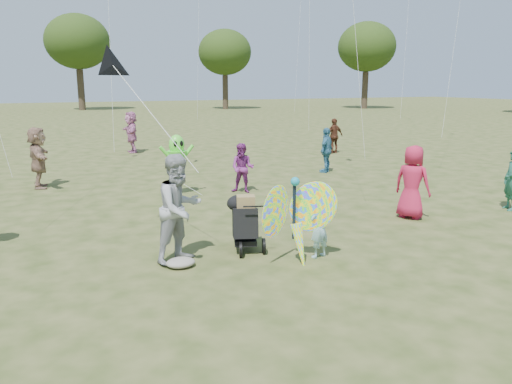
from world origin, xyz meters
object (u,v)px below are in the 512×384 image
at_px(crowd_h, 334,136).
at_px(crowd_j, 131,132).
at_px(child_girl, 319,227).
at_px(alien_kite, 177,161).
at_px(crowd_e, 243,168).
at_px(crowd_a, 412,182).
at_px(adult_man, 180,208).
at_px(crowd_d, 38,158).
at_px(crowd_c, 326,150).
at_px(crowd_f, 512,180).
at_px(butterfly_kite, 296,220).
at_px(jogging_stroller, 244,219).

height_order(crowd_h, crowd_j, crowd_j).
distance_m(child_girl, alien_kite, 6.32).
bearing_deg(crowd_e, crowd_a, -19.88).
bearing_deg(adult_man, crowd_h, 21.02).
bearing_deg(crowd_d, crowd_h, -75.11).
bearing_deg(crowd_e, crowd_j, 136.42).
xyz_separation_m(crowd_a, crowd_c, (1.51, 6.12, -0.07)).
bearing_deg(crowd_f, butterfly_kite, -57.86).
distance_m(crowd_f, crowd_j, 16.18).
height_order(adult_man, butterfly_kite, adult_man).
height_order(crowd_e, crowd_j, crowd_j).
bearing_deg(butterfly_kite, crowd_f, 9.05).
xyz_separation_m(child_girl, butterfly_kite, (-0.53, -0.09, 0.21)).
distance_m(crowd_e, alien_kite, 1.90).
bearing_deg(jogging_stroller, child_girl, -22.68).
bearing_deg(child_girl, crowd_a, -171.73).
height_order(crowd_d, crowd_h, crowd_d).
distance_m(crowd_h, butterfly_kite, 14.51).
relative_size(crowd_a, crowd_e, 1.20).
bearing_deg(crowd_j, butterfly_kite, 1.38).
distance_m(crowd_a, crowd_h, 11.16).
xyz_separation_m(child_girl, crowd_c, (4.97, 7.58, 0.22)).
relative_size(adult_man, crowd_e, 1.35).
bearing_deg(alien_kite, crowd_h, 31.28).
bearing_deg(alien_kite, crowd_a, -47.67).
height_order(crowd_f, jogging_stroller, crowd_f).
bearing_deg(crowd_j, crowd_c, 35.18).
distance_m(adult_man, crowd_a, 5.87).
bearing_deg(crowd_d, crowd_e, -118.21).
bearing_deg(butterfly_kite, crowd_h, 54.00).
bearing_deg(crowd_d, crowd_a, -130.59).
relative_size(crowd_h, alien_kite, 0.91).
distance_m(child_girl, crowd_h, 14.13).
xyz_separation_m(child_girl, alien_kite, (-0.90, 6.24, 0.39)).
bearing_deg(crowd_c, crowd_h, -163.62).
distance_m(crowd_c, crowd_f, 6.71).
relative_size(crowd_e, crowd_f, 0.95).
distance_m(crowd_d, crowd_e, 6.30).
xyz_separation_m(crowd_h, butterfly_kite, (-8.53, -11.74, 0.00)).
bearing_deg(jogging_stroller, adult_man, -155.09).
distance_m(adult_man, alien_kite, 5.56).
bearing_deg(butterfly_kite, alien_kite, 93.32).
bearing_deg(crowd_f, crowd_e, -108.11).
distance_m(child_girl, jogging_stroller, 1.47).
bearing_deg(crowd_h, adult_man, 38.75).
distance_m(crowd_a, crowd_e, 4.97).
xyz_separation_m(crowd_d, crowd_f, (10.79, -7.95, -0.17)).
height_order(crowd_a, butterfly_kite, crowd_a).
xyz_separation_m(crowd_c, crowd_d, (-9.47, 1.37, 0.13)).
height_order(crowd_h, alien_kite, alien_kite).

